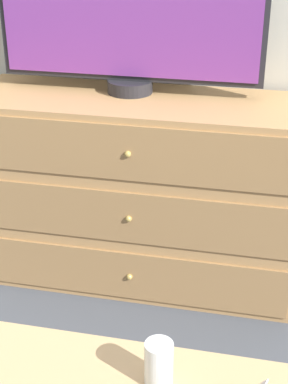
{
  "coord_description": "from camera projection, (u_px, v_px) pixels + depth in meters",
  "views": [
    {
      "loc": [
        0.52,
        -2.32,
        1.45
      ],
      "look_at": [
        0.26,
        -1.11,
        0.83
      ],
      "focal_mm": 55.0,
      "sensor_mm": 36.0,
      "label": 1
    }
  ],
  "objects": [
    {
      "name": "drink_cup",
      "position": [
        159.0,
        366.0,
        1.35
      ],
      "size": [
        0.07,
        0.07,
        0.11
      ],
      "color": "beige",
      "rests_on": "coffee_table"
    },
    {
      "name": "dresser",
      "position": [
        142.0,
        192.0,
        2.37
      ],
      "size": [
        1.32,
        0.46,
        0.78
      ],
      "color": "tan",
      "rests_on": "ground_plane"
    },
    {
      "name": "ground_plane",
      "position": [
        141.0,
        241.0,
        2.78
      ],
      "size": [
        12.0,
        12.0,
        0.0
      ],
      "primitive_type": "plane",
      "color": "#474C56"
    }
  ]
}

